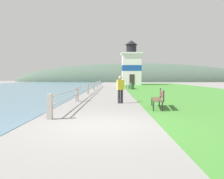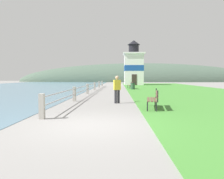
# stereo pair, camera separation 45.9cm
# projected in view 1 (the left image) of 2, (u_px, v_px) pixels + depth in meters

# --- Properties ---
(ground_plane) EXTENTS (160.00, 160.00, 0.00)m
(ground_plane) POSITION_uv_depth(u_px,v_px,m) (98.00, 126.00, 6.73)
(ground_plane) COLOR gray
(grass_verge) EXTENTS (12.00, 52.27, 0.06)m
(grass_verge) POSITION_uv_depth(u_px,v_px,m) (181.00, 90.00, 24.06)
(grass_verge) COLOR #428433
(grass_verge) RESTS_ON ground_plane
(seawall_railing) EXTENTS (0.18, 28.80, 0.91)m
(seawall_railing) POSITION_uv_depth(u_px,v_px,m) (91.00, 87.00, 22.00)
(seawall_railing) COLOR #A8A399
(seawall_railing) RESTS_ON ground_plane
(park_bench_near) EXTENTS (0.73, 1.95, 0.94)m
(park_bench_near) POSITION_uv_depth(u_px,v_px,m) (159.00, 98.00, 10.08)
(park_bench_near) COLOR brown
(park_bench_near) RESTS_ON ground_plane
(park_bench_midway) EXTENTS (0.63, 1.90, 0.94)m
(park_bench_midway) POSITION_uv_depth(u_px,v_px,m) (130.00, 85.00, 27.43)
(park_bench_midway) COLOR brown
(park_bench_midway) RESTS_ON ground_plane
(lighthouse) EXTENTS (3.94, 3.94, 8.33)m
(lighthouse) POSITION_uv_depth(u_px,v_px,m) (131.00, 66.00, 40.78)
(lighthouse) COLOR white
(lighthouse) RESTS_ON ground_plane
(person_strolling) EXTENTS (0.43, 0.32, 1.57)m
(person_strolling) POSITION_uv_depth(u_px,v_px,m) (120.00, 88.00, 12.46)
(person_strolling) COLOR #28282D
(person_strolling) RESTS_ON ground_plane
(trash_bin) EXTENTS (0.54, 0.54, 0.84)m
(trash_bin) POSITION_uv_depth(u_px,v_px,m) (132.00, 86.00, 25.61)
(trash_bin) COLOR #2D5138
(trash_bin) RESTS_ON ground_plane
(distant_hillside) EXTENTS (80.00, 16.00, 12.00)m
(distant_hillside) POSITION_uv_depth(u_px,v_px,m) (137.00, 82.00, 71.41)
(distant_hillside) COLOR #475B4C
(distant_hillside) RESTS_ON ground_plane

